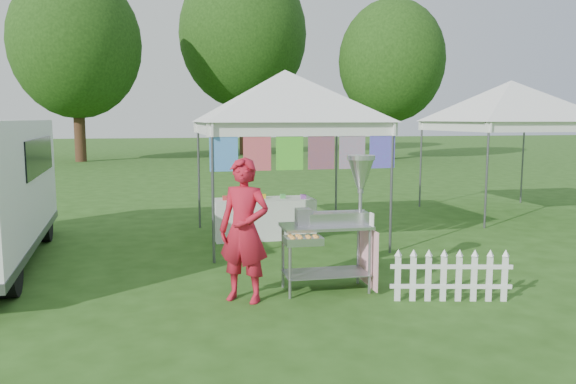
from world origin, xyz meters
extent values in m
plane|color=#264A15|center=(0.00, 0.00, 0.00)|extent=(120.00, 120.00, 0.00)
cylinder|color=#59595E|center=(-1.42, 2.08, 1.05)|extent=(0.04, 0.04, 2.10)
cylinder|color=#59595E|center=(1.42, 2.08, 1.05)|extent=(0.04, 0.04, 2.10)
cylinder|color=#59595E|center=(-1.42, 4.92, 1.05)|extent=(0.04, 0.04, 2.10)
cylinder|color=#59595E|center=(1.42, 4.92, 1.05)|extent=(0.04, 0.04, 2.10)
cube|color=white|center=(0.00, 2.08, 2.00)|extent=(3.00, 0.03, 0.22)
cube|color=white|center=(0.00, 4.92, 2.00)|extent=(3.00, 0.03, 0.22)
pyramid|color=white|center=(0.00, 3.50, 3.00)|extent=(4.24, 4.24, 0.90)
cylinder|color=#59595E|center=(0.00, 2.08, 2.08)|extent=(3.00, 0.03, 0.03)
cube|color=blue|center=(-1.25, 2.08, 1.73)|extent=(0.42, 0.01, 0.70)
cube|color=#B91782|center=(-0.75, 2.08, 1.73)|extent=(0.42, 0.01, 0.70)
cube|color=green|center=(-0.25, 2.08, 1.73)|extent=(0.42, 0.01, 0.70)
cube|color=#F25C0C|center=(0.25, 2.08, 1.73)|extent=(0.42, 0.01, 0.70)
cube|color=#32ABBE|center=(0.75, 2.08, 1.73)|extent=(0.42, 0.01, 0.70)
cube|color=purple|center=(1.25, 2.08, 1.73)|extent=(0.42, 0.01, 0.70)
cylinder|color=#59595E|center=(4.08, 3.58, 1.05)|extent=(0.04, 0.04, 2.10)
cylinder|color=#59595E|center=(4.08, 6.42, 1.05)|extent=(0.04, 0.04, 2.10)
cylinder|color=#59595E|center=(6.92, 6.42, 1.05)|extent=(0.04, 0.04, 2.10)
cube|color=white|center=(5.50, 3.58, 2.00)|extent=(3.00, 0.03, 0.22)
cube|color=white|center=(5.50, 6.42, 2.00)|extent=(3.00, 0.03, 0.22)
pyramid|color=white|center=(5.50, 5.00, 3.00)|extent=(4.24, 4.24, 0.90)
cylinder|color=#59595E|center=(5.50, 3.58, 2.08)|extent=(3.00, 0.03, 0.03)
cylinder|color=#372614|center=(-6.00, 24.00, 1.98)|extent=(0.56, 0.56, 3.96)
ellipsoid|color=#2E5D19|center=(-6.00, 24.00, 5.85)|extent=(6.40, 6.40, 7.36)
cylinder|color=#372614|center=(3.00, 28.00, 2.42)|extent=(0.56, 0.56, 4.84)
ellipsoid|color=#2E5D19|center=(3.00, 28.00, 7.15)|extent=(7.60, 7.60, 8.74)
cylinder|color=#372614|center=(10.00, 22.00, 1.76)|extent=(0.56, 0.56, 3.52)
ellipsoid|color=#2E5D19|center=(10.00, 22.00, 5.20)|extent=(5.60, 5.60, 6.44)
cylinder|color=gray|center=(-0.70, 0.17, 0.41)|extent=(0.04, 0.04, 0.83)
cylinder|color=gray|center=(0.31, 0.14, 0.41)|extent=(0.04, 0.04, 0.83)
cylinder|color=gray|center=(-0.68, 0.62, 0.41)|extent=(0.04, 0.04, 0.83)
cylinder|color=gray|center=(0.32, 0.59, 0.41)|extent=(0.04, 0.04, 0.83)
cube|color=gray|center=(-0.19, 0.38, 0.23)|extent=(1.07, 0.56, 0.01)
cube|color=#B7B7BC|center=(-0.19, 0.38, 0.83)|extent=(1.12, 0.59, 0.04)
cube|color=#B7B7BC|center=(-0.02, 0.42, 0.92)|extent=(0.79, 0.26, 0.14)
cube|color=gray|center=(-0.46, 0.44, 0.95)|extent=(0.19, 0.21, 0.20)
cylinder|color=gray|center=(0.27, 0.41, 1.24)|extent=(0.05, 0.05, 0.83)
cone|color=#B7B7BC|center=(0.27, 0.41, 1.47)|extent=(0.34, 0.34, 0.37)
cylinder|color=#B7B7BC|center=(0.27, 0.41, 1.67)|extent=(0.36, 0.36, 0.06)
cube|color=#B7B7BC|center=(-0.57, 0.04, 0.74)|extent=(0.45, 0.29, 0.09)
cube|color=#FFABB8|center=(0.37, 0.36, 0.41)|extent=(0.04, 0.69, 0.75)
cube|color=white|center=(0.31, 0.11, 0.94)|extent=(0.02, 0.13, 0.17)
imported|color=#B41629|center=(-1.24, 0.23, 0.85)|extent=(0.74, 0.68, 1.71)
cube|color=black|center=(-4.00, 3.25, 1.57)|extent=(0.18, 2.79, 0.56)
cylinder|color=black|center=(-4.00, 1.01, 0.35)|extent=(0.26, 0.70, 0.69)
cylinder|color=black|center=(-4.19, 4.26, 0.35)|extent=(0.26, 0.70, 0.69)
cube|color=white|center=(0.53, -0.20, 0.28)|extent=(0.07, 0.04, 0.56)
cube|color=white|center=(0.70, -0.25, 0.28)|extent=(0.07, 0.04, 0.56)
cube|color=white|center=(0.88, -0.29, 0.28)|extent=(0.07, 0.04, 0.56)
cube|color=white|center=(1.05, -0.33, 0.28)|extent=(0.07, 0.04, 0.56)
cube|color=white|center=(1.23, -0.38, 0.28)|extent=(0.07, 0.04, 0.56)
cube|color=white|center=(1.40, -0.42, 0.28)|extent=(0.07, 0.04, 0.56)
cube|color=white|center=(1.57, -0.46, 0.28)|extent=(0.07, 0.04, 0.56)
cube|color=white|center=(1.75, -0.51, 0.28)|extent=(0.07, 0.04, 0.56)
cube|color=white|center=(1.14, -0.36, 0.18)|extent=(1.40, 0.37, 0.05)
cube|color=white|center=(1.14, -0.36, 0.42)|extent=(1.40, 0.37, 0.05)
cube|color=white|center=(-0.35, 3.69, 0.36)|extent=(1.80, 0.70, 0.72)
camera|label=1|loc=(-2.21, -6.19, 2.15)|focal=35.00mm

